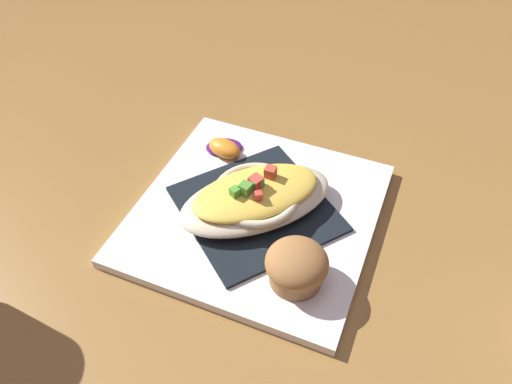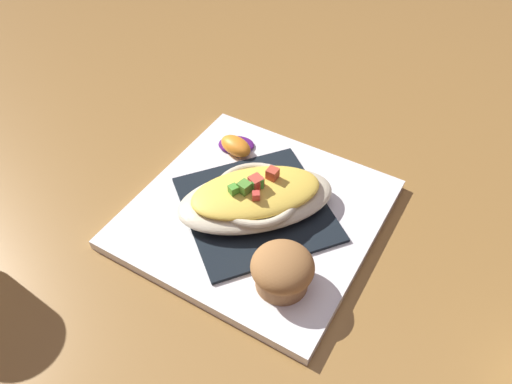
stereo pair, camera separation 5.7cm
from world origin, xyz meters
name	(u,v)px [view 1 (the left image)]	position (x,y,z in m)	size (l,w,h in m)	color
ground_plane	(256,217)	(0.00, 0.00, 0.00)	(2.60, 2.60, 0.00)	olive
square_plate	(256,213)	(0.00, 0.00, 0.01)	(0.27, 0.27, 0.01)	white
folded_napkin	(256,208)	(0.00, 0.00, 0.02)	(0.16, 0.17, 0.00)	black
gratin_dish	(256,196)	(0.00, 0.00, 0.04)	(0.21, 0.18, 0.05)	beige
muffin	(297,266)	(0.06, -0.09, 0.04)	(0.06, 0.06, 0.05)	#9B6B40
orange_garnish	(224,148)	(-0.06, 0.09, 0.02)	(0.06, 0.06, 0.02)	#4F1666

